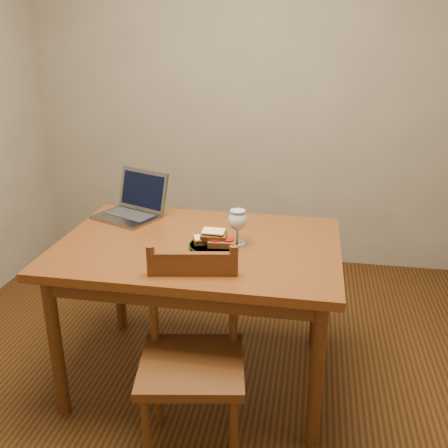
% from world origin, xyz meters
% --- Properties ---
extents(floor, '(3.20, 3.20, 0.02)m').
position_xyz_m(floor, '(0.00, 0.00, -0.01)').
color(floor, black).
rests_on(floor, ground).
extents(back_wall, '(3.20, 0.02, 2.60)m').
position_xyz_m(back_wall, '(0.00, 1.61, 1.30)').
color(back_wall, gray).
rests_on(back_wall, floor).
extents(table, '(1.30, 0.90, 0.74)m').
position_xyz_m(table, '(-0.02, 0.07, 0.65)').
color(table, '#542D0E').
rests_on(table, floor).
extents(chair, '(0.47, 0.45, 0.44)m').
position_xyz_m(chair, '(0.05, -0.39, 0.47)').
color(chair, '#431C0E').
rests_on(chair, floor).
extents(plate, '(0.22, 0.22, 0.02)m').
position_xyz_m(plate, '(0.06, 0.02, 0.75)').
color(plate, black).
rests_on(plate, table).
extents(sandwich_cheese, '(0.13, 0.10, 0.03)m').
position_xyz_m(sandwich_cheese, '(0.02, 0.03, 0.78)').
color(sandwich_cheese, '#381E0C').
rests_on(sandwich_cheese, plate).
extents(sandwich_tomato, '(0.13, 0.08, 0.04)m').
position_xyz_m(sandwich_tomato, '(0.10, 0.01, 0.78)').
color(sandwich_tomato, '#381E0C').
rests_on(sandwich_tomato, plate).
extents(sandwich_top, '(0.12, 0.08, 0.04)m').
position_xyz_m(sandwich_top, '(0.06, 0.03, 0.80)').
color(sandwich_top, '#381E0C').
rests_on(sandwich_top, plate).
extents(milk_glass, '(0.09, 0.09, 0.17)m').
position_xyz_m(milk_glass, '(0.16, 0.09, 0.82)').
color(milk_glass, white).
rests_on(milk_glass, table).
extents(laptop, '(0.40, 0.39, 0.23)m').
position_xyz_m(laptop, '(-0.45, 0.38, 0.80)').
color(laptop, slate).
rests_on(laptop, table).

